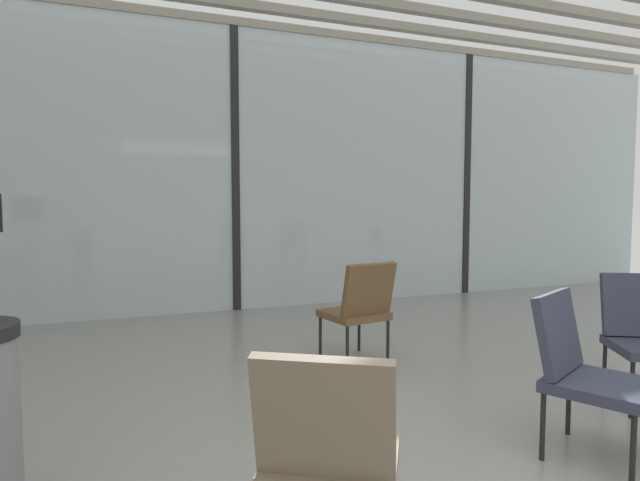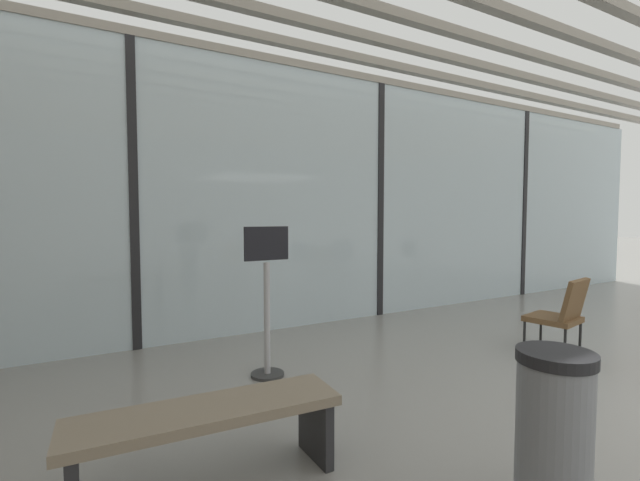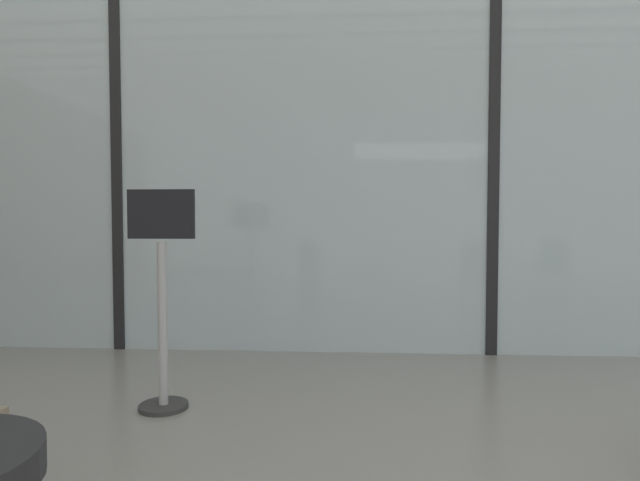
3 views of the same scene
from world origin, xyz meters
TOP-DOWN VIEW (x-y plane):
  - glass_curtain_wall at (0.00, 5.20)m, footprint 14.00×0.08m
  - window_mullion_0 at (-3.50, 5.20)m, footprint 0.10×0.12m
  - window_mullion_1 at (0.00, 5.20)m, footprint 0.10×0.12m
  - window_mullion_2 at (3.50, 5.20)m, footprint 0.10×0.12m
  - parked_airplane at (-1.33, 10.62)m, footprint 11.82×4.60m
  - lounge_chair_4 at (0.50, 2.59)m, footprint 0.57×0.60m
  - waiting_bench at (-3.46, 2.24)m, footprint 1.52×0.49m
  - trash_bin at (-1.99, 1.14)m, footprint 0.38×0.38m
  - info_sign at (-2.52, 3.65)m, footprint 0.44×0.32m

SIDE VIEW (x-z plane):
  - waiting_bench at x=-3.46m, z-range 0.13..0.60m
  - trash_bin at x=-1.99m, z-range 0.00..0.86m
  - lounge_chair_4 at x=0.50m, z-range 0.06..0.93m
  - info_sign at x=-2.52m, z-range -0.04..1.40m
  - glass_curtain_wall at x=0.00m, z-range 0.00..3.54m
  - window_mullion_0 at x=-3.50m, z-range 0.00..3.54m
  - window_mullion_1 at x=0.00m, z-range 0.00..3.54m
  - window_mullion_2 at x=3.50m, z-range 0.00..3.54m
  - parked_airplane at x=-1.33m, z-range 0.00..4.60m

